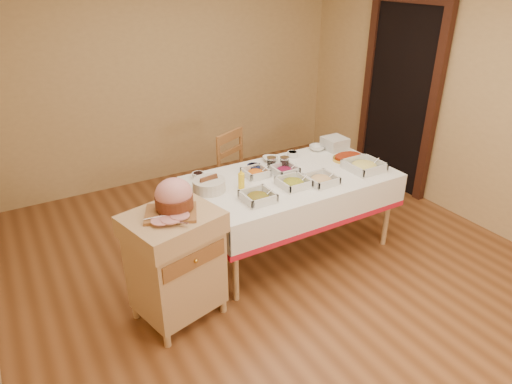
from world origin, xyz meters
TOP-DOWN VIEW (x-y plane):
  - room_shell at (0.00, 0.00)m, footprint 5.00×5.00m
  - doorway at (2.20, 0.90)m, footprint 0.09×1.10m
  - dining_table at (0.30, 0.30)m, footprint 1.82×1.02m
  - butcher_cart at (-0.98, -0.05)m, footprint 0.74×0.66m
  - dining_chair at (0.15, 0.98)m, footprint 0.57×0.56m
  - ham_on_board at (-0.94, -0.02)m, footprint 0.38×0.36m
  - serving_dish_a at (-0.22, 0.05)m, footprint 0.25×0.24m
  - serving_dish_b at (0.18, 0.12)m, footprint 0.24×0.24m
  - serving_dish_c at (0.43, 0.05)m, footprint 0.24×0.24m
  - serving_dish_d at (0.95, 0.08)m, footprint 0.31×0.31m
  - serving_dish_e at (0.01, 0.47)m, footprint 0.22×0.21m
  - serving_dish_f at (0.27, 0.38)m, footprint 0.22×0.21m
  - small_bowl_left at (-0.45, 0.69)m, footprint 0.11×0.11m
  - small_bowl_mid at (0.06, 0.59)m, footprint 0.12×0.12m
  - small_bowl_right at (0.56, 0.68)m, footprint 0.10×0.10m
  - bowl_white_imported at (0.32, 0.71)m, footprint 0.20×0.20m
  - bowl_small_imported at (0.88, 0.70)m, footprint 0.20×0.20m
  - preserve_jar_left at (0.22, 0.54)m, footprint 0.09×0.09m
  - preserve_jar_right at (0.33, 0.48)m, footprint 0.09×0.09m
  - mustard_bottle at (-0.22, 0.31)m, footprint 0.05×0.05m
  - bread_basket at (-0.48, 0.41)m, footprint 0.28×0.28m
  - plate_stack at (1.05, 0.64)m, footprint 0.22×0.22m
  - brass_platter at (0.98, 0.35)m, footprint 0.33×0.23m

SIDE VIEW (x-z plane):
  - dining_chair at x=0.15m, z-range 0.01..0.99m
  - butcher_cart at x=-0.98m, z-range 0.06..0.96m
  - dining_table at x=0.30m, z-range 0.22..0.98m
  - bowl_white_imported at x=0.32m, z-range 0.76..0.80m
  - brass_platter at x=0.98m, z-range 0.76..0.80m
  - bowl_small_imported at x=0.88m, z-range 0.76..0.81m
  - small_bowl_left at x=-0.45m, z-range 0.76..0.81m
  - small_bowl_right at x=0.56m, z-range 0.76..0.82m
  - small_bowl_mid at x=0.06m, z-range 0.76..0.82m
  - serving_dish_e at x=0.01m, z-range 0.74..0.84m
  - serving_dish_f at x=0.27m, z-range 0.74..0.84m
  - serving_dish_c at x=0.43m, z-range 0.74..0.84m
  - serving_dish_b at x=0.18m, z-range 0.74..0.84m
  - serving_dish_a at x=-0.22m, z-range 0.74..0.85m
  - serving_dish_d at x=0.95m, z-range 0.74..0.86m
  - preserve_jar_right at x=0.33m, z-range 0.75..0.87m
  - preserve_jar_left at x=0.22m, z-range 0.75..0.87m
  - bread_basket at x=-0.48m, z-range 0.75..0.87m
  - plate_stack at x=1.05m, z-range 0.76..0.88m
  - mustard_bottle at x=-0.22m, z-range 0.75..0.92m
  - ham_on_board at x=-0.94m, z-range 0.88..1.13m
  - doorway at x=2.20m, z-range 0.01..2.21m
  - room_shell at x=0.00m, z-range -1.20..3.80m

